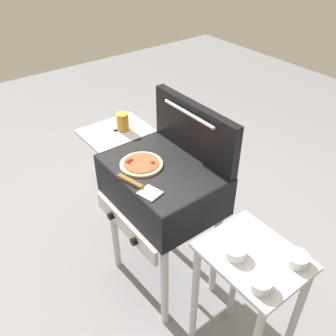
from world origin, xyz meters
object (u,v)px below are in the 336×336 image
spatula (138,186)px  topping_bowl_near (260,284)px  pizza_pepperoni (141,164)px  topping_bowl_far (235,252)px  topping_bowl_middle (297,259)px  grill (160,187)px  prep_table (247,289)px  sauce_jar (123,122)px

spatula → topping_bowl_near: 0.73m
pizza_pepperoni → topping_bowl_far: size_ratio=2.42×
topping_bowl_far → topping_bowl_middle: same height
grill → pizza_pepperoni: (-0.07, -0.08, 0.15)m
topping_bowl_near → topping_bowl_middle: size_ratio=0.96×
pizza_pepperoni → prep_table: pizza_pepperoni is taller
pizza_pepperoni → topping_bowl_middle: bearing=12.2°
prep_table → topping_bowl_far: topping_bowl_far is taller
grill → topping_bowl_near: bearing=-7.3°
prep_table → topping_bowl_middle: 0.31m
topping_bowl_near → topping_bowl_middle: same height
topping_bowl_near → sauce_jar: bearing=173.2°
pizza_pepperoni → topping_bowl_near: (0.86, -0.03, -0.08)m
grill → spatula: (0.08, -0.19, 0.15)m
prep_table → topping_bowl_middle: (0.13, 0.11, 0.26)m
topping_bowl_far → grill: bearing=174.1°
topping_bowl_middle → topping_bowl_far: bearing=-136.2°
sauce_jar → spatula: bearing=-24.4°
spatula → topping_bowl_middle: spatula is taller
pizza_pepperoni → spatula: 0.19m
prep_table → spatula: bearing=-161.5°
pizza_pepperoni → prep_table: size_ratio=0.28×
pizza_pepperoni → sauce_jar: sauce_jar is taller
pizza_pepperoni → topping_bowl_middle: pizza_pepperoni is taller
prep_table → topping_bowl_far: (-0.05, -0.07, 0.26)m
sauce_jar → prep_table: bearing=-2.1°
sauce_jar → spatula: (0.53, -0.24, -0.05)m
topping_bowl_near → pizza_pepperoni: bearing=178.3°
sauce_jar → topping_bowl_near: (1.24, -0.15, -0.12)m
topping_bowl_middle → sauce_jar: bearing=-176.9°
sauce_jar → spatula: size_ratio=0.41×
spatula → pizza_pepperoni: bearing=141.7°
pizza_pepperoni → topping_bowl_middle: (0.87, 0.19, -0.08)m
prep_table → topping_bowl_far: size_ratio=8.55×
prep_table → topping_bowl_near: 0.31m
spatula → topping_bowl_middle: bearing=22.9°
prep_table → topping_bowl_near: (0.12, -0.11, 0.26)m
pizza_pepperoni → prep_table: 0.82m
grill → prep_table: size_ratio=1.18×
topping_bowl_far → topping_bowl_middle: bearing=43.8°
topping_bowl_near → topping_bowl_far: same height
pizza_pepperoni → topping_bowl_far: bearing=1.0°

